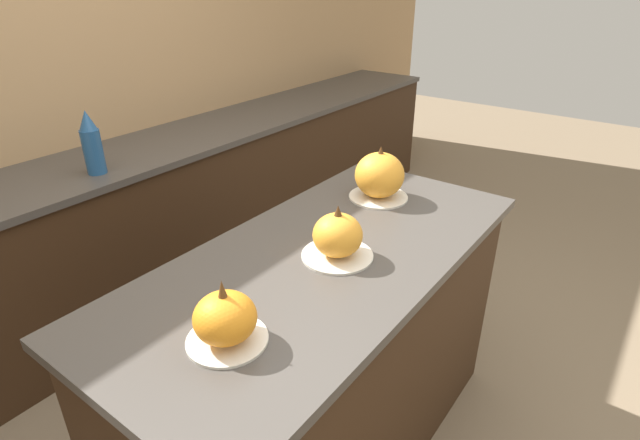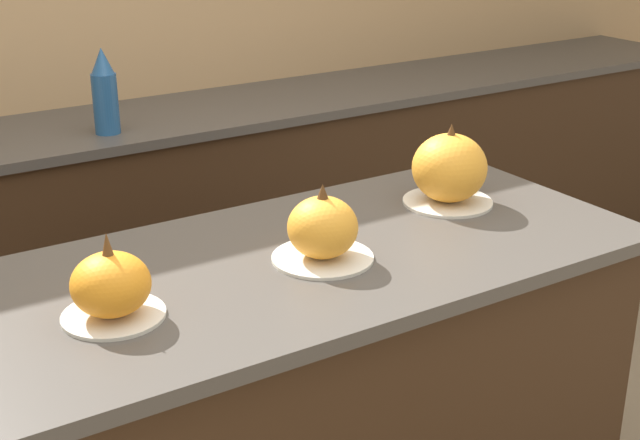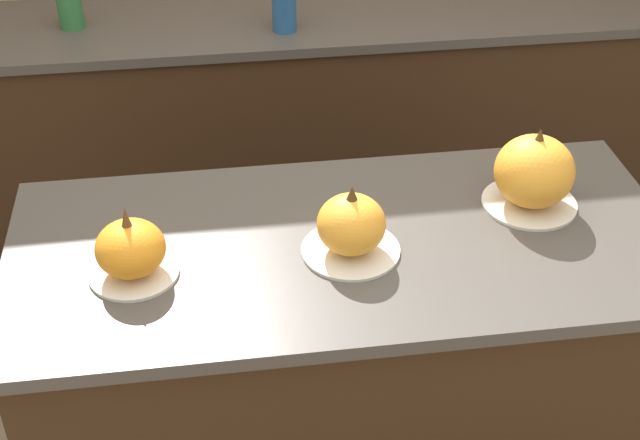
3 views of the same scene
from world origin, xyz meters
name	(u,v)px [view 1 (image 1 of 3)]	position (x,y,z in m)	size (l,w,h in m)	color
wall_back	(30,83)	(0.00, 1.78, 1.25)	(8.00, 0.06, 2.50)	tan
kitchen_island	(325,361)	(0.00, 0.00, 0.46)	(1.60, 0.73, 0.92)	#382314
back_counter	(101,247)	(0.00, 1.45, 0.45)	(6.00, 0.60, 0.89)	#382314
pumpkin_cake_left	(225,320)	(-0.49, -0.06, 0.99)	(0.21, 0.21, 0.18)	silver
pumpkin_cake_center	(338,237)	(0.01, -0.04, 0.99)	(0.23, 0.23, 0.18)	silver
pumpkin_cake_right	(379,176)	(0.48, 0.09, 1.01)	(0.24, 0.24, 0.22)	silver
bottle_tall	(92,144)	(0.00, 1.32, 1.03)	(0.09, 0.09, 0.30)	#235184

